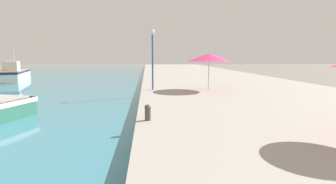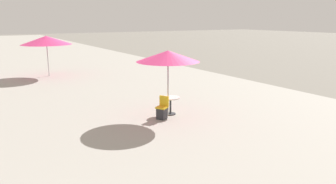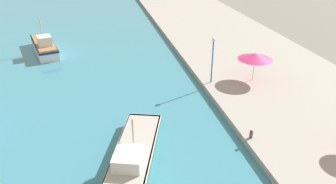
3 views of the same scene
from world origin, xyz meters
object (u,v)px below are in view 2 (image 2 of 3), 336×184
Objects in this scene: cafe_table at (170,102)px; cafe_umbrella_white at (46,40)px; cafe_umbrella_pink at (168,56)px; cafe_chair_left at (162,111)px.

cafe_umbrella_white is at bearing 100.71° from cafe_table.
cafe_umbrella_pink is 3.37× the size of cafe_table.
cafe_table is at bearing 29.17° from cafe_umbrella_pink.
cafe_table is at bearing -79.29° from cafe_umbrella_white.
cafe_umbrella_white is 13.07m from cafe_chair_left.
cafe_umbrella_pink is 0.79× the size of cafe_umbrella_white.
cafe_umbrella_white reaches higher than cafe_umbrella_pink.
cafe_chair_left is (1.73, -12.78, -2.16)m from cafe_umbrella_white.
cafe_umbrella_pink is at bearing -150.83° from cafe_table.
cafe_umbrella_white is (-2.17, 12.51, 0.02)m from cafe_umbrella_pink.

